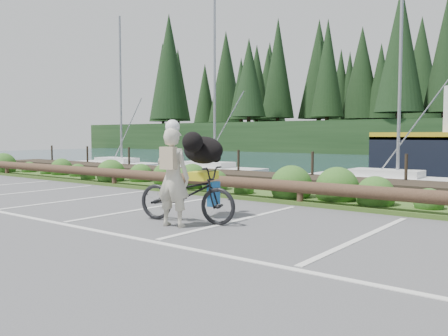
# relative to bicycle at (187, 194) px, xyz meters

# --- Properties ---
(ground) EXTENTS (72.00, 72.00, 0.00)m
(ground) POSITION_rel_bicycle_xyz_m (0.70, -1.24, -0.56)
(ground) COLOR #4D4D4F
(vegetation_strip) EXTENTS (34.00, 1.60, 0.10)m
(vegetation_strip) POSITION_rel_bicycle_xyz_m (0.70, 4.06, -0.51)
(vegetation_strip) COLOR #3D5B21
(vegetation_strip) RESTS_ON ground
(log_rail) EXTENTS (32.00, 0.30, 0.60)m
(log_rail) POSITION_rel_bicycle_xyz_m (0.70, 3.36, -0.56)
(log_rail) COLOR #443021
(log_rail) RESTS_ON ground
(bicycle) EXTENTS (2.24, 1.16, 1.12)m
(bicycle) POSITION_rel_bicycle_xyz_m (0.00, 0.00, 0.00)
(bicycle) COLOR black
(bicycle) RESTS_ON ground
(cyclist) EXTENTS (0.75, 0.57, 1.86)m
(cyclist) POSITION_rel_bicycle_xyz_m (0.10, -0.49, 0.37)
(cyclist) COLOR beige
(cyclist) RESTS_ON ground
(dog) EXTENTS (0.68, 1.07, 0.57)m
(dog) POSITION_rel_bicycle_xyz_m (-0.14, 0.67, 0.85)
(dog) COLOR black
(dog) RESTS_ON bicycle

